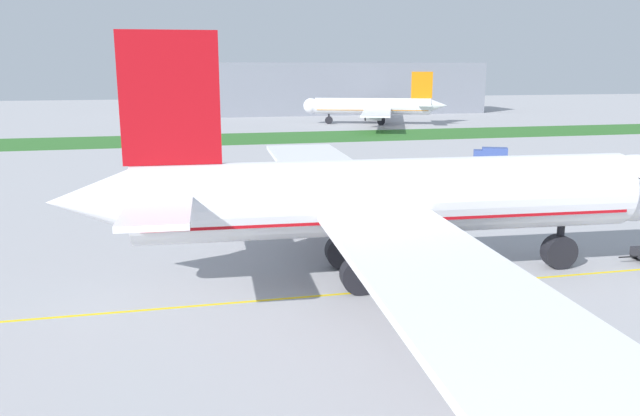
% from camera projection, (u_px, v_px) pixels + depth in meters
% --- Properties ---
extents(ground_plane, '(600.00, 600.00, 0.00)m').
position_uv_depth(ground_plane, '(465.00, 288.00, 48.89)').
color(ground_plane, '#9E9EA3').
rests_on(ground_plane, ground).
extents(apron_taxi_line, '(280.00, 0.36, 0.01)m').
position_uv_depth(apron_taxi_line, '(460.00, 284.00, 49.72)').
color(apron_taxi_line, yellow).
rests_on(apron_taxi_line, ground).
extents(grass_median_strip, '(320.00, 24.00, 0.10)m').
position_uv_depth(grass_median_strip, '(267.00, 138.00, 150.51)').
color(grass_median_strip, '#2D6628').
rests_on(grass_median_strip, ground).
extents(airliner_foreground, '(50.08, 77.50, 19.32)m').
position_uv_depth(airliner_foreground, '(382.00, 199.00, 49.81)').
color(airliner_foreground, white).
rests_on(airliner_foreground, ground).
extents(ground_crew_wingwalker_port, '(0.57, 0.31, 1.65)m').
position_uv_depth(ground_crew_wingwalker_port, '(465.00, 389.00, 31.61)').
color(ground_crew_wingwalker_port, black).
rests_on(ground_crew_wingwalker_port, ground).
extents(service_truck_baggage_loader, '(6.20, 4.50, 2.74)m').
position_uv_depth(service_truck_baggage_loader, '(491.00, 155.00, 111.70)').
color(service_truck_baggage_loader, '#33478C').
rests_on(service_truck_baggage_loader, ground).
extents(parked_airliner_far_centre, '(40.43, 64.21, 15.26)m').
position_uv_depth(parked_airliner_far_centre, '(374.00, 107.00, 184.77)').
color(parked_airliner_far_centre, white).
rests_on(parked_airliner_far_centre, ground).
extents(terminal_building, '(115.46, 20.00, 18.00)m').
position_uv_depth(terminal_building, '(325.00, 88.00, 226.00)').
color(terminal_building, gray).
rests_on(terminal_building, ground).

